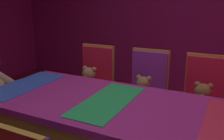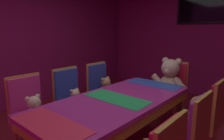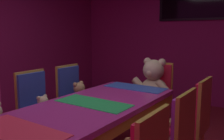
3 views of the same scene
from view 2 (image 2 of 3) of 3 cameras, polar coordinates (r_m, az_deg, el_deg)
wall_back at (r=5.04m, az=25.60°, el=8.96°), size 5.20×0.12×2.80m
wall_left at (r=4.30m, az=-26.75°, el=8.69°), size 0.12×6.40×2.80m
banquet_table at (r=2.30m, az=1.29°, el=-10.33°), size 0.90×2.02×0.75m
chair_left_0 at (r=2.60m, az=-22.96°, el=-9.99°), size 0.42×0.41×0.98m
teddy_left_0 at (r=2.47m, az=-21.43°, el=-10.95°), size 0.26×0.34×0.32m
chair_left_1 at (r=2.91m, az=-12.23°, el=-7.11°), size 0.42×0.41×0.98m
teddy_left_1 at (r=2.81m, az=-10.45°, el=-8.29°), size 0.21×0.27×0.26m
chair_left_2 at (r=3.28m, az=-3.54°, el=-4.76°), size 0.42×0.41×0.98m
teddy_left_2 at (r=3.19m, az=-1.66°, el=-5.28°), size 0.26×0.33×0.32m
chair_right_1 at (r=1.92m, az=21.72°, el=-17.50°), size 0.42×0.41×0.98m
teddy_right_1 at (r=1.97m, az=17.57°, el=-16.93°), size 0.24×0.31×0.29m
chair_right_2 at (r=2.48m, az=26.35°, el=-11.24°), size 0.42×0.41×0.98m
teddy_right_2 at (r=2.52m, az=23.09°, el=-10.74°), size 0.26×0.33×0.31m
throne_chair at (r=3.59m, az=17.30°, el=-3.89°), size 0.41×0.42×0.98m
king_teddy_bear at (r=3.41m, az=16.27°, el=-2.52°), size 0.64×0.50×0.61m
wall_tv at (r=4.98m, az=25.94°, el=16.44°), size 1.35×0.06×0.78m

